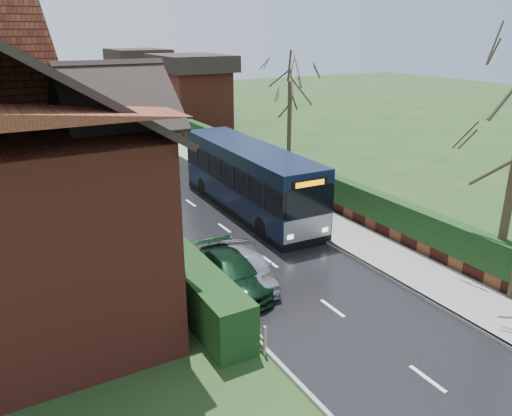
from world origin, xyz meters
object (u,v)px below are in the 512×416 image
bus (249,179)px  car_green (232,273)px  bus_stop_sign (286,181)px  car_silver (248,266)px

bus → car_green: size_ratio=2.65×
bus → car_green: bus is taller
car_green → bus_stop_sign: size_ratio=1.52×
bus → car_green: bearing=-121.2°
car_silver → car_green: 0.72m
bus → car_green: (-4.40, -6.80, -1.02)m
car_silver → bus_stop_sign: bearing=59.0°
bus → bus_stop_sign: 1.98m
car_green → car_silver: bearing=18.3°
bus_stop_sign → car_silver: bearing=-125.7°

